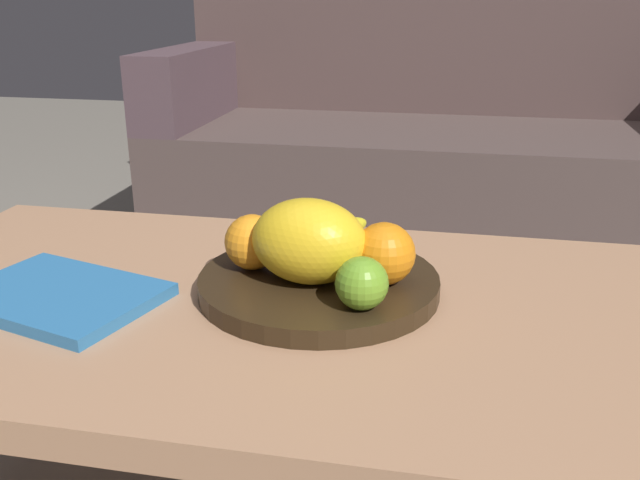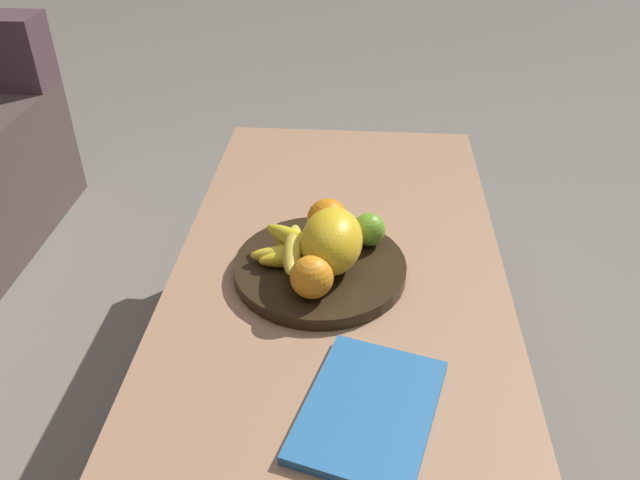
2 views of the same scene
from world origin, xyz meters
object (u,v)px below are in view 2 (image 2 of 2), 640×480
Objects in this scene: orange_front at (328,219)px; orange_left at (312,277)px; coffee_table at (338,291)px; melon_large_front at (332,241)px; magazine at (369,410)px; fruit_bowl at (320,268)px; apple_front at (369,230)px; banana_bunch at (294,252)px.

orange_front is 0.18m from orange_left.
melon_large_front is (-0.01, 0.01, 0.12)m from coffee_table.
magazine is at bearing -169.34° from coffee_table.
orange_front is (0.09, 0.03, 0.11)m from coffee_table.
fruit_bowl reaches higher than coffee_table.
melon_large_front reaches higher than coffee_table.
apple_front is at bearing -52.41° from fruit_bowl.
banana_bunch is (0.09, 0.04, -0.01)m from orange_left.
melon_large_front is 0.11m from apple_front.
apple_front is (0.07, -0.09, 0.04)m from fruit_bowl.
orange_front is at bearing 27.54° from magazine.
fruit_bowl is 0.34m from magazine.
fruit_bowl reaches higher than magazine.
banana_bunch is 0.68× the size of magazine.
banana_bunch is at bearing 100.61° from fruit_bowl.
orange_left is 0.26m from magazine.
coffee_table is 5.12× the size of magazine.
coffee_table is 0.12m from melon_large_front.
magazine reaches higher than coffee_table.
fruit_bowl is 2.14× the size of melon_large_front.
orange_left is 1.17× the size of apple_front.
orange_left is at bearing 156.07° from coffee_table.
orange_front is 0.43m from magazine.
orange_front reaches higher than banana_bunch.
coffee_table is 15.75× the size of orange_front.
coffee_table is at bearing 26.30° from magazine.
fruit_bowl is 4.26× the size of orange_left.
banana_bunch is at bearing 119.66° from apple_front.
banana_bunch is at bearing 94.94° from coffee_table.
fruit_bowl is 3.96× the size of orange_front.
melon_large_front is 2.34× the size of apple_front.
fruit_bowl is 0.10m from orange_front.
orange_left is at bearing -155.30° from banana_bunch.
melon_large_front is 0.60× the size of magazine.
fruit_bowl is at bearing 31.89° from magazine.
coffee_table is 7.49× the size of banana_bunch.
orange_front is 1.08× the size of orange_left.
melon_large_front reaches higher than orange_left.
melon_large_front is at bearing -172.03° from orange_front.
magazine is at bearing -156.28° from orange_left.
banana_bunch is at bearing 88.92° from melon_large_front.
orange_left is at bearing 39.36° from magazine.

